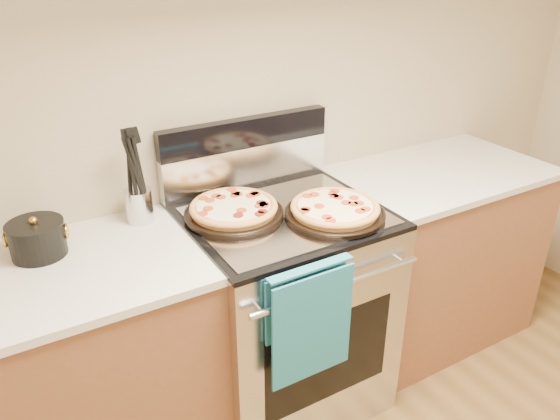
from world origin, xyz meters
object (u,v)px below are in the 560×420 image
pepperoni_pizza_back (234,209)px  pepperoni_pizza_front (335,210)px  range_body (283,311)px  utensil_crock (139,205)px  saucepan (38,240)px

pepperoni_pizza_back → pepperoni_pizza_front: bearing=-31.1°
pepperoni_pizza_back → pepperoni_pizza_front: 0.39m
range_body → utensil_crock: size_ratio=6.97×
range_body → pepperoni_pizza_back: size_ratio=2.40×
pepperoni_pizza_front → utensil_crock: utensil_crock is taller
pepperoni_pizza_front → utensil_crock: 0.74m
pepperoni_pizza_front → saucepan: size_ratio=2.09×
pepperoni_pizza_back → range_body: bearing=-21.3°
range_body → utensil_crock: bearing=154.0°
range_body → saucepan: bearing=169.0°
pepperoni_pizza_back → utensil_crock: size_ratio=2.91×
range_body → saucepan: 1.02m
range_body → pepperoni_pizza_front: size_ratio=2.37×
pepperoni_pizza_front → saucepan: 1.06m
pepperoni_pizza_front → utensil_crock: bearing=150.1°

